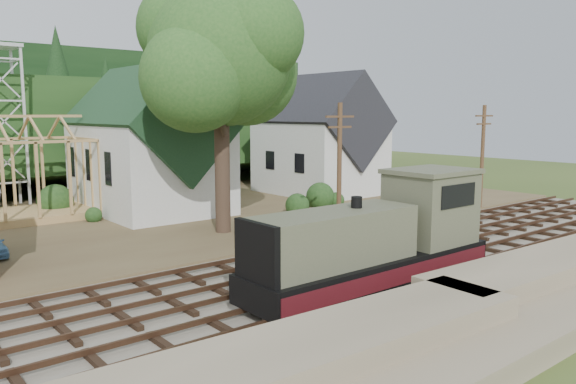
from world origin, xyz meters
TOP-DOWN VIEW (x-y plane):
  - ground at (0.00, 0.00)m, footprint 140.00×140.00m
  - embankment at (0.00, -8.50)m, footprint 64.00×5.00m
  - railroad_bed at (0.00, 0.00)m, footprint 64.00×11.00m
  - village_flat at (0.00, 18.00)m, footprint 64.00×26.00m
  - hillside at (0.00, 42.00)m, footprint 70.00×28.96m
  - church at (2.00, 19.68)m, footprint 8.40×15.17m
  - farmhouse at (18.00, 19.00)m, footprint 8.40×10.80m
  - timber_frame at (-6.00, 22.00)m, footprint 8.20×6.20m
  - big_tree at (2.17, 10.08)m, footprint 10.90×8.40m
  - telegraph_pole_near at (7.00, 5.20)m, footprint 2.20×0.28m
  - telegraph_pole_far at (22.00, 5.20)m, footprint 2.20×0.28m
  - locomotive at (1.38, -3.00)m, footprint 11.94×2.98m
  - car_red at (21.93, 17.19)m, footprint 4.39×3.60m

SIDE VIEW (x-z plane):
  - ground at x=0.00m, z-range 0.00..0.00m
  - embankment at x=0.00m, z-range -0.80..0.80m
  - hillside at x=0.00m, z-range -6.37..6.37m
  - railroad_bed at x=0.00m, z-range 0.00..0.16m
  - village_flat at x=0.00m, z-range 0.00..0.30m
  - car_red at x=21.93m, z-range 0.30..1.41m
  - locomotive at x=1.38m, z-range -0.27..4.51m
  - timber_frame at x=-6.00m, z-range -0.23..6.76m
  - telegraph_pole_near at x=7.00m, z-range 0.25..8.25m
  - telegraph_pole_far at x=22.00m, z-range 0.25..8.25m
  - farmhouse at x=18.00m, z-range -0.43..10.17m
  - church at x=2.00m, z-range -1.32..11.68m
  - big_tree at x=2.17m, z-range 2.87..17.57m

